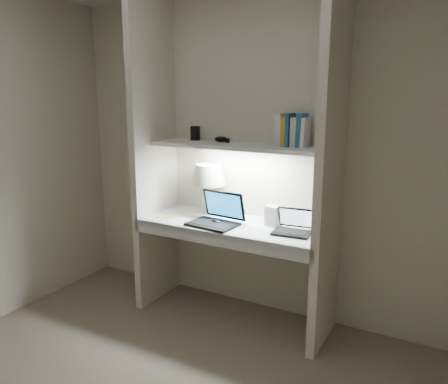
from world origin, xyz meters
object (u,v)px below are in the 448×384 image
Objects in this scene: speaker at (273,216)px; book_row at (293,131)px; table_lamp at (209,181)px; laptop_netbook at (293,227)px; laptop_main at (217,217)px.

book_row is at bearing 52.61° from speaker.
table_lamp is 2.68× the size of speaker.
book_row reaches higher than laptop_netbook.
laptop_main is at bearing -178.14° from laptop_netbook.
speaker is at bearing -6.86° from table_lamp.
speaker is 0.64m from book_row.
laptop_main is 0.42m from speaker.
table_lamp is 0.37m from laptop_main.
laptop_main is 0.59m from laptop_netbook.
speaker is at bearing -145.82° from book_row.
table_lamp is 0.63m from speaker.
book_row reaches higher than speaker.
book_row is (0.50, 0.22, 0.65)m from laptop_main.
table_lamp is 1.07× the size of laptop_main.
table_lamp reaches higher than speaker.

